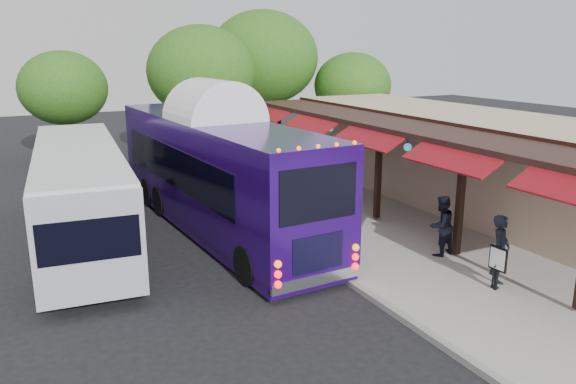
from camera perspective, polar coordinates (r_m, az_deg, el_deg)
ground at (r=15.17m, az=5.98°, el=-9.29°), size 90.00×90.00×0.00m
sidewalk at (r=20.95m, az=11.67°, el=-2.49°), size 10.00×40.00×0.15m
curb at (r=18.41m, az=-0.59°, el=-4.58°), size 0.20×40.00×0.16m
station_shelter at (r=22.74m, az=18.64°, el=2.99°), size 8.15×20.00×3.60m
coach_bus at (r=19.05m, az=-7.29°, el=2.52°), size 3.44×12.77×4.05m
city_bus at (r=18.96m, az=-20.36°, el=0.19°), size 3.44×11.62×3.08m
ped_a at (r=15.26m, az=20.73°, el=-5.62°), size 0.82×0.73×1.89m
ped_b at (r=16.98m, az=15.29°, el=-3.32°), size 0.96×0.79×1.80m
ped_c at (r=21.97m, az=4.14°, el=1.27°), size 1.15×0.98×1.85m
ped_d at (r=27.33m, az=-2.45°, el=3.63°), size 1.06×0.66×1.57m
sign_board at (r=15.03m, az=20.54°, el=-6.57°), size 0.09×0.52×1.15m
tree_left at (r=30.43m, az=-8.80°, el=11.99°), size 5.66×5.66×7.24m
tree_mid at (r=33.65m, az=-2.54°, el=13.46°), size 6.40×6.40×8.20m
tree_right at (r=33.82m, az=6.58°, el=10.67°), size 4.53×4.53×5.80m
tree_far at (r=32.79m, az=-21.86°, el=9.77°), size 4.63×4.63×5.93m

